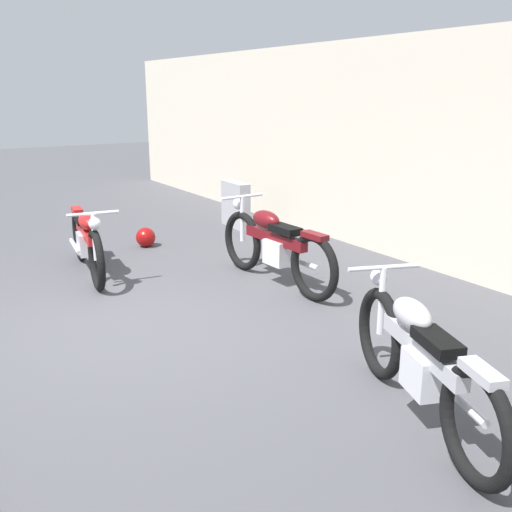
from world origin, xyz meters
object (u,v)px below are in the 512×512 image
(motorcycle_red, at_px, (87,240))
(stone_marker, at_px, (236,205))
(helmet, at_px, (146,237))
(motorcycle_maroon, at_px, (274,246))
(motorcycle_silver, at_px, (420,360))

(motorcycle_red, bearing_deg, stone_marker, 121.88)
(helmet, relative_size, motorcycle_red, 0.14)
(motorcycle_red, bearing_deg, motorcycle_maroon, 56.81)
(helmet, bearing_deg, motorcycle_maroon, 15.10)
(motorcycle_red, height_order, motorcycle_silver, motorcycle_silver)
(motorcycle_silver, bearing_deg, motorcycle_maroon, 5.02)
(motorcycle_silver, height_order, motorcycle_maroon, motorcycle_maroon)
(stone_marker, relative_size, motorcycle_silver, 0.38)
(stone_marker, xyz_separation_m, motorcycle_red, (1.30, -2.93, 0.06))
(helmet, relative_size, motorcycle_maroon, 0.13)
(motorcycle_maroon, bearing_deg, motorcycle_red, 46.63)
(helmet, xyz_separation_m, motorcycle_maroon, (2.43, 0.66, 0.33))
(stone_marker, xyz_separation_m, motorcycle_silver, (5.87, -1.99, 0.07))
(helmet, distance_m, motorcycle_maroon, 2.54)
(helmet, bearing_deg, motorcycle_red, -51.89)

